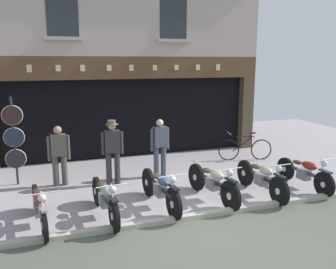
% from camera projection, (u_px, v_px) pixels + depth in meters
% --- Properties ---
extents(ground, '(21.01, 22.00, 0.18)m').
position_uv_depth(ground, '(215.00, 245.00, 6.35)').
color(ground, gray).
extents(shop_facade, '(9.31, 4.42, 5.88)m').
position_uv_depth(shop_facade, '(120.00, 102.00, 13.42)').
color(shop_facade, black).
rests_on(shop_facade, ground).
extents(motorcycle_far_left, '(0.62, 2.02, 0.90)m').
position_uv_depth(motorcycle_far_left, '(39.00, 206.00, 6.91)').
color(motorcycle_far_left, black).
rests_on(motorcycle_far_left, ground).
extents(motorcycle_left, '(0.62, 2.07, 0.91)m').
position_uv_depth(motorcycle_left, '(105.00, 198.00, 7.31)').
color(motorcycle_left, black).
rests_on(motorcycle_left, ground).
extents(motorcycle_center_left, '(0.62, 2.12, 0.93)m').
position_uv_depth(motorcycle_center_left, '(160.00, 188.00, 7.82)').
color(motorcycle_center_left, black).
rests_on(motorcycle_center_left, ground).
extents(motorcycle_center, '(0.62, 2.08, 0.93)m').
position_uv_depth(motorcycle_center, '(213.00, 182.00, 8.23)').
color(motorcycle_center, black).
rests_on(motorcycle_center, ground).
extents(motorcycle_center_right, '(0.62, 2.07, 0.93)m').
position_uv_depth(motorcycle_center_right, '(262.00, 178.00, 8.54)').
color(motorcycle_center_right, black).
rests_on(motorcycle_center_right, ground).
extents(motorcycle_right, '(0.62, 1.97, 0.90)m').
position_uv_depth(motorcycle_right, '(305.00, 172.00, 9.01)').
color(motorcycle_right, black).
rests_on(motorcycle_right, ground).
extents(salesman_left, '(0.56, 0.25, 1.56)m').
position_uv_depth(salesman_left, '(59.00, 153.00, 9.12)').
color(salesman_left, '#47423D').
rests_on(salesman_left, ground).
extents(shopkeeper_center, '(0.56, 0.33, 1.69)m').
position_uv_depth(shopkeeper_center, '(113.00, 149.00, 9.21)').
color(shopkeeper_center, '#2D2D33').
rests_on(shopkeeper_center, ground).
extents(salesman_right, '(0.55, 0.27, 1.61)m').
position_uv_depth(salesman_right, '(160.00, 145.00, 9.85)').
color(salesman_right, '#3D424C').
rests_on(salesman_right, ground).
extents(tyre_sign_pole, '(0.51, 0.06, 2.29)m').
position_uv_depth(tyre_sign_pole, '(14.00, 138.00, 9.11)').
color(tyre_sign_pole, '#232328').
rests_on(tyre_sign_pole, ground).
extents(advert_board_near, '(0.76, 0.03, 0.94)m').
position_uv_depth(advert_board_near, '(193.00, 103.00, 12.64)').
color(advert_board_near, beige).
extents(advert_board_far, '(0.68, 0.03, 0.93)m').
position_uv_depth(advert_board_far, '(217.00, 103.00, 12.95)').
color(advert_board_far, silver).
extents(leaning_bicycle, '(1.71, 0.64, 0.93)m').
position_uv_depth(leaning_bicycle, '(245.00, 149.00, 11.64)').
color(leaning_bicycle, black).
rests_on(leaning_bicycle, ground).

